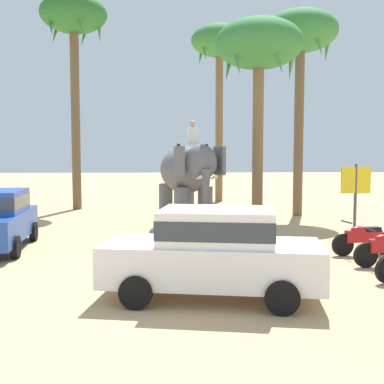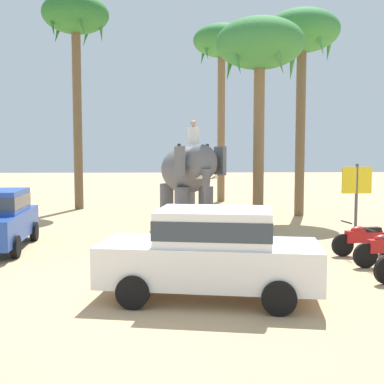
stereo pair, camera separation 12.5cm
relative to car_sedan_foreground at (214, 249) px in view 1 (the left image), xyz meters
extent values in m
plane|color=tan|center=(-0.66, 0.39, -0.93)|extent=(120.00, 120.00, 0.00)
cube|color=white|center=(-0.04, 0.01, -0.25)|extent=(4.34, 2.39, 0.76)
cube|color=white|center=(0.06, -0.01, 0.45)|extent=(2.34, 1.91, 0.64)
cube|color=#2D3842|center=(0.06, -0.01, 0.45)|extent=(2.36, 1.93, 0.35)
cylinder|color=black|center=(-1.44, -0.61, -0.63)|extent=(0.62, 0.28, 0.60)
cylinder|color=black|center=(-1.14, 1.07, -0.63)|extent=(0.62, 0.28, 0.60)
cylinder|color=black|center=(1.07, -1.05, -0.63)|extent=(0.62, 0.28, 0.60)
cylinder|color=black|center=(1.36, 0.62, -0.63)|extent=(0.62, 0.28, 0.60)
cylinder|color=black|center=(-4.84, 3.64, -0.63)|extent=(0.23, 0.61, 0.60)
cylinder|color=black|center=(-5.07, 6.17, -0.63)|extent=(0.23, 0.61, 0.60)
ellipsoid|color=slate|center=(-0.23, 8.44, 1.22)|extent=(2.44, 3.43, 1.70)
cylinder|color=slate|center=(0.46, 7.69, -0.13)|extent=(0.52, 0.52, 1.60)
cylinder|color=slate|center=(-0.38, 7.43, -0.13)|extent=(0.52, 0.52, 1.60)
cylinder|color=slate|center=(-0.09, 9.46, -0.13)|extent=(0.52, 0.52, 1.60)
cylinder|color=slate|center=(-0.93, 9.20, -0.13)|extent=(0.52, 0.52, 1.60)
ellipsoid|color=slate|center=(0.24, 6.89, 1.52)|extent=(1.35, 1.28, 1.20)
cube|color=slate|center=(0.90, 7.20, 1.57)|extent=(0.35, 0.80, 0.96)
cube|color=slate|center=(-0.47, 6.77, 1.57)|extent=(0.35, 0.80, 0.96)
cone|color=slate|center=(0.38, 6.46, 0.52)|extent=(0.45, 0.45, 1.60)
cone|color=beige|center=(0.61, 6.58, 1.02)|extent=(0.28, 0.57, 0.21)
cone|color=beige|center=(0.11, 6.43, 1.02)|extent=(0.28, 0.57, 0.21)
cube|color=white|center=(0.02, 7.63, 2.42)|extent=(0.40, 0.33, 0.60)
sphere|color=tan|center=(0.02, 7.63, 2.84)|extent=(0.22, 0.22, 0.22)
cylinder|color=#333338|center=(0.51, 7.78, 1.87)|extent=(0.12, 0.12, 0.55)
cylinder|color=#333338|center=(-0.48, 7.48, 1.87)|extent=(0.12, 0.12, 0.55)
cylinder|color=black|center=(3.89, 2.18, -0.63)|extent=(0.61, 0.17, 0.60)
ellipsoid|color=red|center=(4.34, 2.23, -0.23)|extent=(0.46, 0.29, 0.20)
cylinder|color=black|center=(3.98, 2.19, -0.01)|extent=(0.10, 0.55, 0.04)
cylinder|color=black|center=(3.82, 3.48, -0.63)|extent=(0.61, 0.18, 0.60)
cylinder|color=black|center=(5.00, 3.65, -0.63)|extent=(0.61, 0.18, 0.60)
cube|color=red|center=(4.41, 3.56, -0.41)|extent=(1.04, 0.34, 0.32)
ellipsoid|color=red|center=(4.26, 3.54, -0.23)|extent=(0.47, 0.30, 0.20)
cube|color=black|center=(4.66, 3.60, -0.23)|extent=(0.47, 0.28, 0.12)
cylinder|color=black|center=(3.90, 3.49, -0.01)|extent=(0.12, 0.55, 0.04)
cylinder|color=brown|center=(2.45, 8.50, 2.32)|extent=(0.40, 0.40, 6.50)
ellipsoid|color=#337A38|center=(2.45, 8.50, 5.77)|extent=(3.20, 3.20, 1.80)
cone|color=#337A38|center=(3.65, 8.50, 5.27)|extent=(0.40, 0.92, 1.64)
cone|color=#337A38|center=(2.82, 9.64, 5.27)|extent=(0.91, 0.57, 1.67)
cone|color=#337A38|center=(1.48, 9.21, 5.27)|extent=(0.73, 0.83, 1.69)
cone|color=#337A38|center=(1.48, 7.80, 5.27)|extent=(0.73, 0.83, 1.69)
cone|color=#337A38|center=(2.82, 7.36, 5.27)|extent=(0.91, 0.57, 1.67)
cylinder|color=brown|center=(4.91, 11.87, 2.98)|extent=(0.41, 0.41, 7.82)
ellipsoid|color=#337A38|center=(4.91, 11.87, 7.09)|extent=(3.20, 3.20, 1.80)
cone|color=#337A38|center=(6.11, 11.87, 6.59)|extent=(0.40, 0.92, 1.64)
cone|color=#337A38|center=(5.28, 13.01, 6.59)|extent=(0.91, 0.57, 1.67)
cone|color=#337A38|center=(3.94, 12.57, 6.59)|extent=(0.73, 0.83, 1.69)
cone|color=#337A38|center=(3.94, 11.16, 6.59)|extent=(0.73, 0.83, 1.69)
cone|color=#337A38|center=(5.28, 10.72, 6.59)|extent=(0.91, 0.57, 1.67)
cylinder|color=brown|center=(-5.33, 14.85, 3.69)|extent=(0.43, 0.43, 9.24)
ellipsoid|color=#286B2D|center=(-5.33, 14.85, 8.52)|extent=(3.20, 3.20, 1.80)
cone|color=#286B2D|center=(-4.13, 14.85, 8.02)|extent=(0.40, 0.92, 1.64)
cone|color=#286B2D|center=(-4.95, 15.99, 8.02)|extent=(0.91, 0.57, 1.67)
cone|color=#286B2D|center=(-6.30, 15.55, 8.02)|extent=(0.73, 0.83, 1.69)
cone|color=#286B2D|center=(-6.30, 14.14, 8.02)|extent=(0.73, 0.83, 1.69)
cone|color=#286B2D|center=(-4.95, 13.70, 8.02)|extent=(0.91, 0.57, 1.67)
cylinder|color=brown|center=(2.11, 18.31, 3.51)|extent=(0.43, 0.43, 8.88)
ellipsoid|color=#337A38|center=(2.11, 18.31, 8.15)|extent=(3.20, 3.20, 1.80)
cone|color=#337A38|center=(3.31, 18.31, 7.65)|extent=(0.40, 0.92, 1.64)
cone|color=#337A38|center=(2.48, 19.45, 7.65)|extent=(0.91, 0.57, 1.67)
cone|color=#337A38|center=(1.13, 19.02, 7.65)|extent=(0.73, 0.83, 1.69)
cone|color=#337A38|center=(1.13, 17.60, 7.65)|extent=(0.73, 0.83, 1.69)
cone|color=#337A38|center=(2.48, 17.17, 7.65)|extent=(0.91, 0.57, 1.67)
cylinder|color=#4C4C51|center=(5.49, 6.86, 0.27)|extent=(0.10, 0.10, 2.40)
cube|color=yellow|center=(5.49, 6.86, 0.92)|extent=(1.00, 0.08, 0.90)
camera|label=1|loc=(-0.88, -8.85, 1.81)|focal=44.51mm
camera|label=2|loc=(-0.76, -8.86, 1.81)|focal=44.51mm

